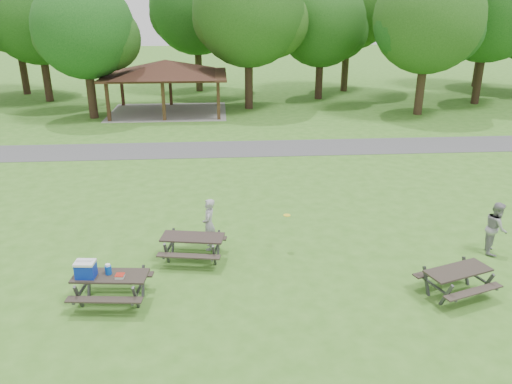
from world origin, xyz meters
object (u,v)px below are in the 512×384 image
object	(u,v)px
picnic_table_middle	(193,242)
picnic_table_near	(103,277)
frisbee_catcher	(496,228)
frisbee_thrower	(209,224)

from	to	relation	value
picnic_table_middle	picnic_table_near	bearing A→B (deg)	-135.78
picnic_table_near	picnic_table_middle	bearing A→B (deg)	44.22
picnic_table_middle	frisbee_catcher	size ratio (longest dim) A/B	1.25
frisbee_thrower	frisbee_catcher	distance (m)	9.30
picnic_table_middle	frisbee_thrower	xyz separation A→B (m)	(0.51, 0.73, 0.25)
picnic_table_middle	frisbee_catcher	distance (m)	9.76
picnic_table_near	picnic_table_middle	size ratio (longest dim) A/B	0.98
picnic_table_near	frisbee_catcher	bearing A→B (deg)	9.59
picnic_table_middle	frisbee_catcher	world-z (taller)	frisbee_catcher
picnic_table_near	frisbee_thrower	xyz separation A→B (m)	(2.81, 2.97, 0.09)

